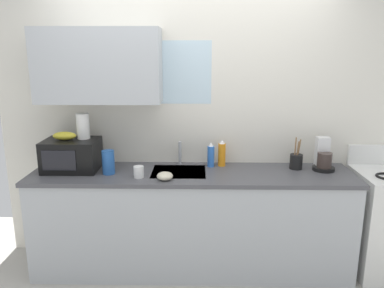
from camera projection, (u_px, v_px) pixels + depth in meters
The scene contains 13 objects.
kitchen_wall_assembly at pixel (176, 114), 3.43m from camera, with size 3.53×0.42×2.50m.
counter_unit at pixel (192, 220), 3.34m from camera, with size 2.76×0.63×0.90m.
sink_faucet at pixel (180, 153), 3.44m from camera, with size 0.03×0.03×0.21m, color #B2B5BA.
microwave at pixel (72, 155), 3.27m from camera, with size 0.46×0.35×0.27m.
banana_bunch at pixel (64, 136), 3.23m from camera, with size 0.20×0.11×0.07m, color gold.
paper_towel_roll at pixel (83, 126), 3.26m from camera, with size 0.11×0.11×0.22m, color white.
coffee_maker at pixel (323, 158), 3.29m from camera, with size 0.19×0.21×0.28m.
dish_soap_bottle_blue at pixel (211, 155), 3.37m from camera, with size 0.06×0.06×0.22m.
dish_soap_bottle_orange at pixel (222, 154), 3.39m from camera, with size 0.07×0.07×0.24m.
cereal_canister at pixel (108, 162), 3.17m from camera, with size 0.10×0.10×0.20m, color #2659A5.
mug_white at pixel (139, 172), 3.09m from camera, with size 0.08×0.08×0.10m, color white.
utensil_crock at pixel (296, 161), 3.31m from camera, with size 0.11×0.11×0.28m.
small_bowl at pixel (165, 176), 3.03m from camera, with size 0.13×0.13×0.07m, color beige.
Camera 1 is at (0.06, -3.08, 1.91)m, focal length 35.32 mm.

